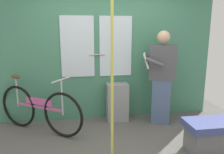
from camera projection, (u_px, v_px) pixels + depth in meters
ground_plane at (121, 154)px, 3.08m from camera, size 5.06×4.33×0.04m
train_door_wall at (107, 53)px, 4.12m from camera, size 4.06×0.28×2.42m
bicycle_near_door at (39, 109)px, 3.65m from camera, size 1.44×0.98×0.95m
passenger_reading_newspaper at (161, 76)px, 3.90m from camera, size 0.62×0.56×1.67m
trash_bin_by_wall at (117, 102)px, 4.13m from camera, size 0.40×0.28×0.71m
handrail_pole at (112, 71)px, 2.68m from camera, size 0.04×0.04×2.38m
bench_seat_corner at (210, 135)px, 3.07m from camera, size 0.70×0.44×0.45m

